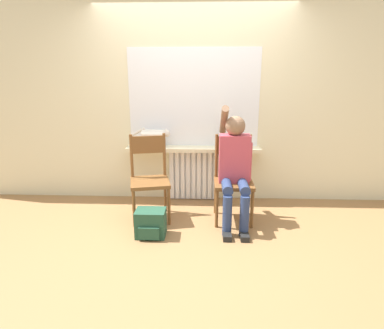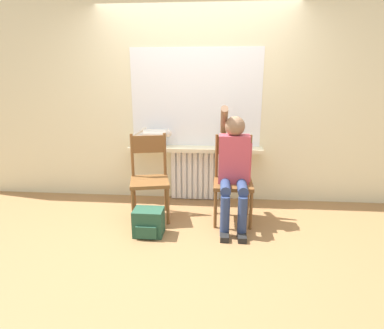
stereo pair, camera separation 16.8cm
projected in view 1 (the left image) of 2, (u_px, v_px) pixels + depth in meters
ground_plane at (189, 239)px, 3.34m from camera, size 12.00×12.00×0.00m
wall_with_window at (194, 99)px, 4.17m from camera, size 7.00×0.06×2.70m
radiator at (194, 175)px, 4.36m from camera, size 0.66×0.08×0.69m
windowsill at (193, 149)px, 4.19m from camera, size 1.75×0.23×0.05m
window_glass at (194, 98)px, 4.13m from camera, size 1.68×0.01×1.25m
chair_left at (149, 177)px, 3.74m from camera, size 0.53×0.53×0.99m
chair_right at (233, 178)px, 3.70m from camera, size 0.44×0.44×0.99m
person at (235, 164)px, 3.54m from camera, size 0.36×0.95×1.34m
cat at (155, 135)px, 4.15m from camera, size 0.52×0.14×0.26m
backpack at (151, 223)px, 3.38m from camera, size 0.31×0.26×0.29m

